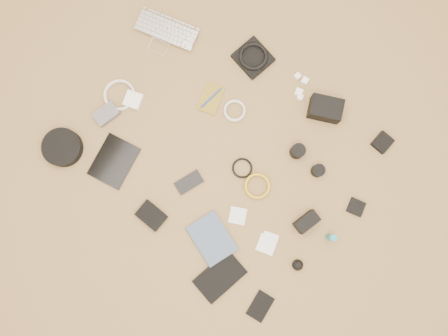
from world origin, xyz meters
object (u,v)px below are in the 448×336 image
Objects in this scene: dslr_camera at (325,109)px; paperback at (197,248)px; tablet at (114,161)px; headphone_case at (62,147)px; laptop at (163,38)px; phone at (189,182)px.

dslr_camera is 0.71× the size of paperback.
dslr_camera is 0.88m from paperback.
headphone_case reaches higher than tablet.
dslr_camera is at bearing -2.36° from laptop.
paperback is (-0.12, -0.87, -0.03)m from dslr_camera.
dslr_camera is 0.68× the size of tablet.
headphone_case is (-0.07, -0.71, 0.01)m from laptop.
laptop reaches higher than phone.
headphone_case is at bearing -107.72° from laptop.
tablet is 1.21× the size of headphone_case.
headphone_case reaches higher than laptop.
paperback is at bearing -119.95° from dslr_camera.
tablet is (0.16, -0.62, -0.01)m from laptop.
dslr_camera is at bearing 14.65° from paperback.
phone is 0.61m from headphone_case.
laptop is 0.64m from tablet.
paperback is at bearing -23.70° from phone.
headphone_case is (-0.90, -0.85, -0.02)m from dslr_camera.
headphone_case is (-0.58, -0.21, 0.02)m from phone.
phone is (0.51, -0.50, -0.01)m from laptop.
phone is at bearing 19.81° from headphone_case.
dslr_camera is at bearing 41.20° from tablet.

